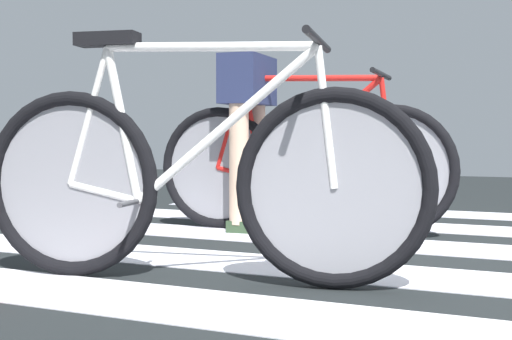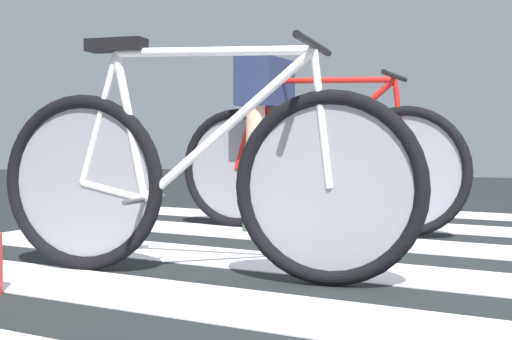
{
  "view_description": "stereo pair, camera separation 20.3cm",
  "coord_description": "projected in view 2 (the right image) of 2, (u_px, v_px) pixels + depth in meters",
  "views": [
    {
      "loc": [
        0.42,
        -2.89,
        0.56
      ],
      "look_at": [
        -0.64,
        -0.57,
        0.44
      ],
      "focal_mm": 48.57,
      "sensor_mm": 36.0,
      "label": 1
    },
    {
      "loc": [
        0.62,
        -2.89,
        0.56
      ],
      "look_at": [
        -0.64,
        -0.57,
        0.44
      ],
      "focal_mm": 48.57,
      "sensor_mm": 36.0,
      "label": 2
    }
  ],
  "objects": [
    {
      "name": "crosswalk_markings",
      "position": [
        477.0,
        264.0,
        2.95
      ],
      "size": [
        5.4,
        4.26,
        0.0
      ],
      "color": "silver",
      "rests_on": "ground"
    },
    {
      "name": "bicycle_1_of_3",
      "position": [
        198.0,
        178.0,
        2.66
      ],
      "size": [
        1.71,
        0.56,
        0.93
      ],
      "rotation": [
        0.0,
        0.0,
        0.2
      ],
      "color": "black",
      "rests_on": "ground"
    },
    {
      "name": "ground",
      "position": [
        459.0,
        271.0,
        2.86
      ],
      "size": [
        18.0,
        14.0,
        0.02
      ],
      "color": "black"
    },
    {
      "name": "cyclist_2_of_3",
      "position": [
        266.0,
        119.0,
        4.09
      ],
      "size": [
        0.34,
        0.43,
        1.01
      ],
      "rotation": [
        0.0,
        0.0,
        0.08
      ],
      "color": "beige",
      "rests_on": "ground"
    },
    {
      "name": "bicycle_2_of_3",
      "position": [
        316.0,
        165.0,
        3.97
      ],
      "size": [
        1.74,
        0.52,
        0.93
      ],
      "rotation": [
        0.0,
        0.0,
        0.08
      ],
      "color": "black",
      "rests_on": "ground"
    }
  ]
}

